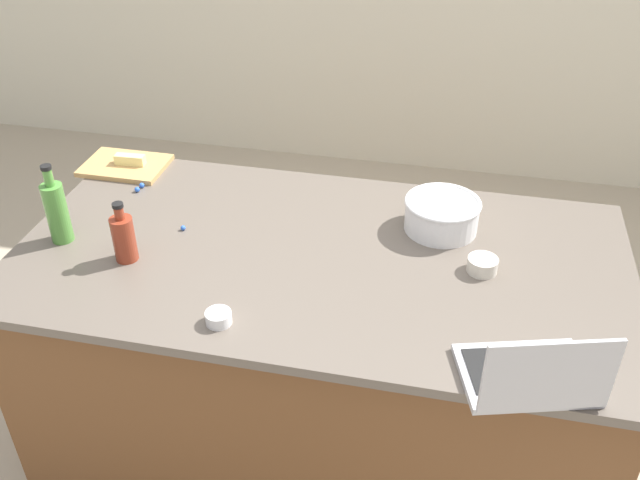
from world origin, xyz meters
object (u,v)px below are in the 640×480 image
object	(u,v)px
bottle_olive	(57,211)
ramekin_small	(219,318)
laptop	(532,375)
cutting_board	(125,165)
ramekin_medium	(482,265)
bottle_soy	(124,237)
butter_stick_left	(130,160)
mixing_bowl_large	(442,214)

from	to	relation	value
bottle_olive	ramekin_small	distance (m)	0.67
laptop	cutting_board	bearing A→B (deg)	149.98
bottle_olive	ramekin_medium	size ratio (longest dim) A/B	2.92
bottle_soy	ramekin_small	xyz separation A→B (m)	(0.37, -0.22, -0.06)
laptop	cutting_board	world-z (taller)	laptop
bottle_soy	ramekin_medium	world-z (taller)	bottle_soy
butter_stick_left	ramekin_medium	bearing A→B (deg)	-16.14
mixing_bowl_large	butter_stick_left	world-z (taller)	mixing_bowl_large
bottle_olive	ramekin_small	bearing A→B (deg)	-24.16
butter_stick_left	cutting_board	bearing A→B (deg)	180.00
cutting_board	butter_stick_left	distance (m)	0.04
laptop	ramekin_small	bearing A→B (deg)	175.02
bottle_soy	ramekin_small	distance (m)	0.43
ramekin_small	bottle_soy	bearing A→B (deg)	149.01
laptop	ramekin_medium	bearing A→B (deg)	105.18
butter_stick_left	ramekin_small	xyz separation A→B (m)	(0.60, -0.75, -0.02)
laptop	mixing_bowl_large	xyz separation A→B (m)	(-0.26, 0.66, 0.01)
mixing_bowl_large	bottle_soy	size ratio (longest dim) A/B	1.24
laptop	mixing_bowl_large	world-z (taller)	laptop
cutting_board	bottle_soy	bearing A→B (deg)	-64.03
laptop	bottle_soy	bearing A→B (deg)	166.05
mixing_bowl_large	bottle_olive	bearing A→B (deg)	-164.68
butter_stick_left	laptop	bearing A→B (deg)	-30.43
laptop	ramekin_medium	xyz separation A→B (m)	(-0.12, 0.45, -0.02)
cutting_board	ramekin_medium	xyz separation A→B (m)	(1.30, -0.37, 0.01)
bottle_soy	cutting_board	world-z (taller)	bottle_soy
mixing_bowl_large	ramekin_medium	distance (m)	0.25
bottle_soy	butter_stick_left	size ratio (longest dim) A/B	1.76
ramekin_small	ramekin_medium	size ratio (longest dim) A/B	0.79
ramekin_small	ramekin_medium	distance (m)	0.78
cutting_board	butter_stick_left	size ratio (longest dim) A/B	2.71
laptop	butter_stick_left	distance (m)	1.63
mixing_bowl_large	ramekin_small	bearing A→B (deg)	-132.65
mixing_bowl_large	ramekin_small	xyz separation A→B (m)	(-0.54, -0.59, -0.04)
cutting_board	butter_stick_left	bearing A→B (deg)	0.00
bottle_soy	ramekin_small	size ratio (longest dim) A/B	2.75
mixing_bowl_large	cutting_board	bearing A→B (deg)	171.84
ramekin_small	cutting_board	bearing A→B (deg)	129.71
laptop	ramekin_medium	size ratio (longest dim) A/B	4.03
bottle_soy	butter_stick_left	xyz separation A→B (m)	(-0.24, 0.53, -0.04)
laptop	mixing_bowl_large	bearing A→B (deg)	111.50
ramekin_small	ramekin_medium	bearing A→B (deg)	29.59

